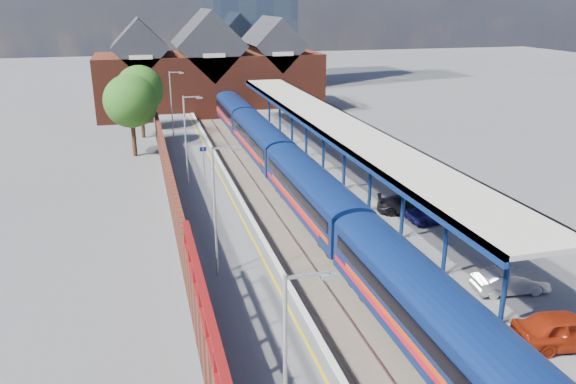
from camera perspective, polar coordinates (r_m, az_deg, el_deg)
name	(u,v)px	position (r m, az deg, el deg)	size (l,w,h in m)	color
ground	(250,164)	(53.62, -3.91, 2.84)	(240.00, 240.00, 0.00)	#5B5B5E
ballast_bed	(275,197)	(44.29, -1.37, -0.55)	(6.00, 76.00, 0.06)	#473D33
rails	(275,196)	(44.26, -1.37, -0.44)	(4.51, 76.00, 0.14)	slate
left_platform	(205,198)	(43.25, -8.47, -0.58)	(5.00, 76.00, 1.00)	#565659
right_platform	(346,186)	(45.84, 5.93, 0.65)	(6.00, 76.00, 1.00)	#565659
coping_left	(235,189)	(43.38, -5.42, 0.33)	(0.30, 76.00, 0.05)	silver
coping_right	(313,182)	(44.78, 2.54, 1.00)	(0.30, 76.00, 0.05)	silver
yellow_line	(227,190)	(43.29, -6.21, 0.24)	(0.14, 76.00, 0.01)	yellow
train	(283,160)	(46.90, -0.52, 3.24)	(2.88, 65.91, 3.45)	#0B1E52
canopy	(334,124)	(46.21, 4.67, 6.94)	(4.50, 52.00, 4.48)	navy
lamp_post_a	(290,372)	(16.29, 0.20, -17.79)	(1.48, 0.18, 7.00)	#A5A8AA
lamp_post_b	(217,204)	(28.54, -7.19, -1.24)	(1.48, 0.18, 7.00)	#A5A8AA
lamp_post_c	(187,135)	(43.85, -10.19, 5.71)	(1.48, 0.18, 7.00)	#A5A8AA
lamp_post_d	(173,101)	(59.52, -11.65, 9.03)	(1.48, 0.18, 7.00)	#A5A8AA
platform_sign	(203,156)	(46.46, -8.59, 3.60)	(0.55, 0.08, 2.50)	#A5A8AA
brick_wall	(175,205)	(36.33, -11.44, -1.30)	(0.35, 50.00, 3.86)	maroon
station_building	(209,72)	(79.77, -8.03, 11.97)	(30.00, 12.12, 13.78)	maroon
tree_near	(132,103)	(57.30, -15.54, 8.73)	(5.20, 5.20, 8.10)	#382314
tree_far	(141,90)	(65.20, -14.69, 9.96)	(5.20, 5.20, 8.10)	#382314
parked_car_red	(567,330)	(26.68, 26.48, -12.42)	(1.79, 4.44, 1.51)	maroon
parked_car_silver	(510,281)	(30.11, 21.65, -8.41)	(1.30, 3.72, 1.22)	#A0A1A5
parked_car_dark	(408,205)	(38.87, 12.11, -1.32)	(1.70, 4.18, 1.21)	black
parked_car_blue	(437,213)	(38.00, 14.87, -2.08)	(1.88, 4.08, 1.13)	navy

